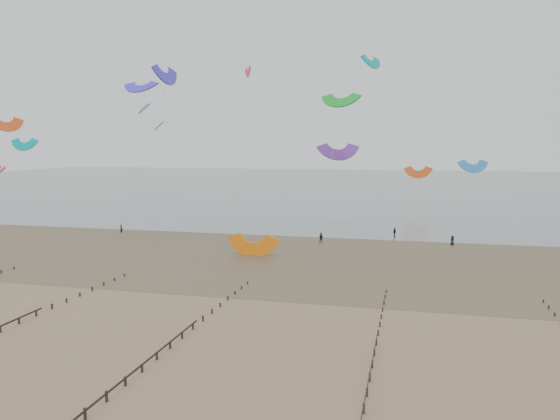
# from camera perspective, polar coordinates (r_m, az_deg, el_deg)

# --- Properties ---
(ground) EXTENTS (500.00, 500.00, 0.00)m
(ground) POSITION_cam_1_polar(r_m,az_deg,el_deg) (63.26, -10.19, -10.06)
(ground) COLOR brown
(ground) RESTS_ON ground
(sea_and_shore) EXTENTS (500.00, 665.00, 0.03)m
(sea_and_shore) POSITION_cam_1_polar(r_m,az_deg,el_deg) (95.95, -4.09, -4.16)
(sea_and_shore) COLOR #475654
(sea_and_shore) RESTS_ON ground
(groynes) EXTENTS (72.16, 50.16, 1.00)m
(groynes) POSITION_cam_1_polar(r_m,az_deg,el_deg) (45.39, -15.52, -16.50)
(groynes) COLOR black
(groynes) RESTS_ON ground
(kitesurfer_lead) EXTENTS (0.79, 0.67, 1.83)m
(kitesurfer_lead) POSITION_cam_1_polar(r_m,az_deg,el_deg) (117.85, -16.25, -1.91)
(kitesurfer_lead) COLOR black
(kitesurfer_lead) RESTS_ON ground
(kitesurfers) EXTENTS (132.54, 21.75, 1.89)m
(kitesurfers) POSITION_cam_1_polar(r_m,az_deg,el_deg) (105.95, 13.95, -2.82)
(kitesurfers) COLOR black
(kitesurfers) RESTS_ON ground
(grounded_kite) EXTENTS (7.65, 6.11, 4.05)m
(grounded_kite) POSITION_cam_1_polar(r_m,az_deg,el_deg) (90.84, -2.83, -4.78)
(grounded_kite) COLOR orange
(grounded_kite) RESTS_ON ground
(kites_airborne) EXTENTS (239.17, 111.65, 38.59)m
(kites_airborne) POSITION_cam_1_polar(r_m,az_deg,el_deg) (149.32, -5.51, 8.70)
(kites_airborne) COLOR #2B79C1
(kites_airborne) RESTS_ON ground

